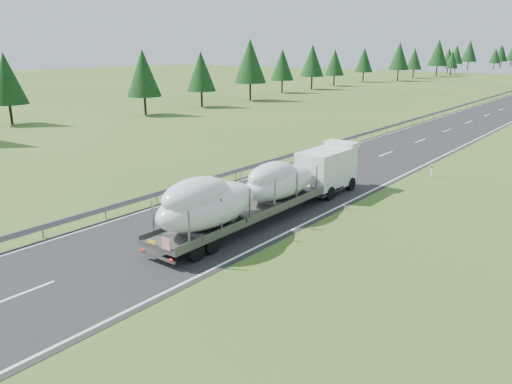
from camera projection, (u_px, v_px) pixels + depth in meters
The scene contains 4 objects.
ground at pixel (21, 295), 20.77m from camera, with size 400.00×400.00×0.00m, color #38541C.
guardrail at pixel (497, 95), 99.07m from camera, with size 0.10×400.00×0.76m.
tree_line_left at pixel (408, 57), 155.70m from camera, with size 15.02×353.59×12.66m.
boat_truck at pixel (262, 188), 29.10m from camera, with size 3.02×18.15×3.70m.
Camera 1 is at (19.31, -8.63, 9.93)m, focal length 35.00 mm.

